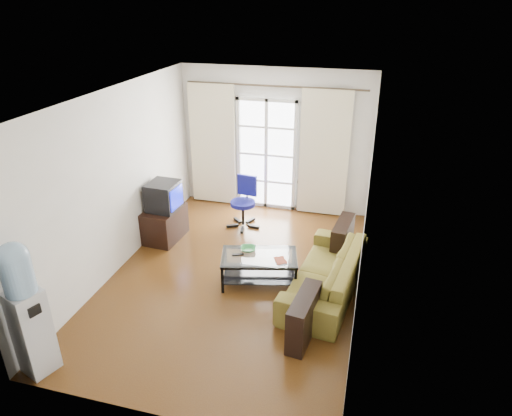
{
  "coord_description": "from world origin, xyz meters",
  "views": [
    {
      "loc": [
        1.79,
        -5.51,
        3.87
      ],
      "look_at": [
        0.23,
        0.35,
        1.0
      ],
      "focal_mm": 32.0,
      "sensor_mm": 36.0,
      "label": 1
    }
  ],
  "objects_px": {
    "sofa": "(326,272)",
    "task_chair": "(244,212)",
    "coffee_table": "(259,265)",
    "crt_tv": "(162,196)",
    "water_cooler": "(26,307)",
    "tv_stand": "(165,224)"
  },
  "relations": [
    {
      "from": "coffee_table",
      "to": "task_chair",
      "type": "bearing_deg",
      "value": 113.41
    },
    {
      "from": "coffee_table",
      "to": "task_chair",
      "type": "height_order",
      "value": "task_chair"
    },
    {
      "from": "sofa",
      "to": "crt_tv",
      "type": "bearing_deg",
      "value": -98.84
    },
    {
      "from": "crt_tv",
      "to": "tv_stand",
      "type": "bearing_deg",
      "value": -87.42
    },
    {
      "from": "coffee_table",
      "to": "crt_tv",
      "type": "relative_size",
      "value": 2.19
    },
    {
      "from": "coffee_table",
      "to": "crt_tv",
      "type": "distance_m",
      "value": 2.15
    },
    {
      "from": "water_cooler",
      "to": "tv_stand",
      "type": "bearing_deg",
      "value": 108.92
    },
    {
      "from": "crt_tv",
      "to": "task_chair",
      "type": "bearing_deg",
      "value": 37.84
    },
    {
      "from": "crt_tv",
      "to": "water_cooler",
      "type": "xyz_separation_m",
      "value": [
        -0.06,
        -3.17,
        0.05
      ]
    },
    {
      "from": "coffee_table",
      "to": "water_cooler",
      "type": "bearing_deg",
      "value": -130.51
    },
    {
      "from": "crt_tv",
      "to": "water_cooler",
      "type": "relative_size",
      "value": 0.34
    },
    {
      "from": "sofa",
      "to": "task_chair",
      "type": "distance_m",
      "value": 2.36
    },
    {
      "from": "tv_stand",
      "to": "crt_tv",
      "type": "height_order",
      "value": "crt_tv"
    },
    {
      "from": "crt_tv",
      "to": "task_chair",
      "type": "distance_m",
      "value": 1.52
    },
    {
      "from": "sofa",
      "to": "task_chair",
      "type": "bearing_deg",
      "value": -126.82
    },
    {
      "from": "sofa",
      "to": "tv_stand",
      "type": "height_order",
      "value": "sofa"
    },
    {
      "from": "sofa",
      "to": "crt_tv",
      "type": "distance_m",
      "value": 3.02
    },
    {
      "from": "water_cooler",
      "to": "crt_tv",
      "type": "bearing_deg",
      "value": 108.92
    },
    {
      "from": "sofa",
      "to": "tv_stand",
      "type": "distance_m",
      "value": 2.98
    },
    {
      "from": "sofa",
      "to": "crt_tv",
      "type": "xyz_separation_m",
      "value": [
        -2.86,
        0.84,
        0.5
      ]
    },
    {
      "from": "crt_tv",
      "to": "coffee_table",
      "type": "bearing_deg",
      "value": -21.39
    },
    {
      "from": "tv_stand",
      "to": "water_cooler",
      "type": "xyz_separation_m",
      "value": [
        -0.06,
        -3.16,
        0.57
      ]
    }
  ]
}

